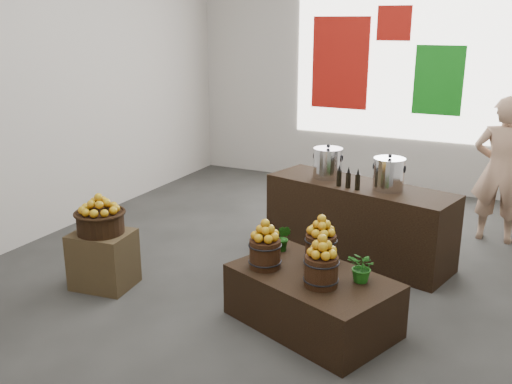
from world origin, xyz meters
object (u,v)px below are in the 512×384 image
at_px(display_table, 312,300).
at_px(stock_pot_left, 328,164).
at_px(wicker_basket, 100,223).
at_px(counter, 358,221).
at_px(shopper, 501,170).
at_px(crate, 104,259).
at_px(stock_pot_center, 389,175).

bearing_deg(display_table, stock_pot_left, 126.94).
bearing_deg(wicker_basket, stock_pot_left, 49.50).
bearing_deg(counter, shopper, 56.70).
relative_size(crate, wicker_basket, 1.25).
height_order(display_table, counter, counter).
bearing_deg(crate, stock_pot_left, 49.50).
xyz_separation_m(crate, stock_pot_center, (2.36, 1.73, 0.72)).
bearing_deg(wicker_basket, counter, 41.55).
bearing_deg(counter, display_table, -73.32).
relative_size(wicker_basket, counter, 0.22).
relative_size(display_table, shopper, 0.79).
xyz_separation_m(crate, stock_pot_left, (1.63, 1.91, 0.72)).
bearing_deg(shopper, wicker_basket, 42.74).
xyz_separation_m(crate, shopper, (3.36, 3.03, 0.58)).
relative_size(stock_pot_center, shopper, 0.18).
xyz_separation_m(display_table, stock_pot_left, (-0.49, 1.73, 0.77)).
bearing_deg(counter, stock_pot_left, -180.00).
height_order(counter, shopper, shopper).
height_order(stock_pot_left, shopper, shopper).
bearing_deg(stock_pot_left, display_table, -74.24).
distance_m(crate, stock_pot_center, 3.01).
xyz_separation_m(display_table, stock_pot_center, (0.24, 1.54, 0.77)).
distance_m(wicker_basket, shopper, 4.53).
bearing_deg(stock_pot_center, wicker_basket, -143.75).
distance_m(display_table, counter, 1.64).
relative_size(wicker_basket, stock_pot_center, 1.41).
bearing_deg(display_table, crate, -153.87).
distance_m(display_table, shopper, 3.17).
bearing_deg(crate, display_table, 4.95).
bearing_deg(wicker_basket, display_table, 4.95).
distance_m(counter, stock_pot_left, 0.72).
bearing_deg(display_table, stock_pot_center, 102.35).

